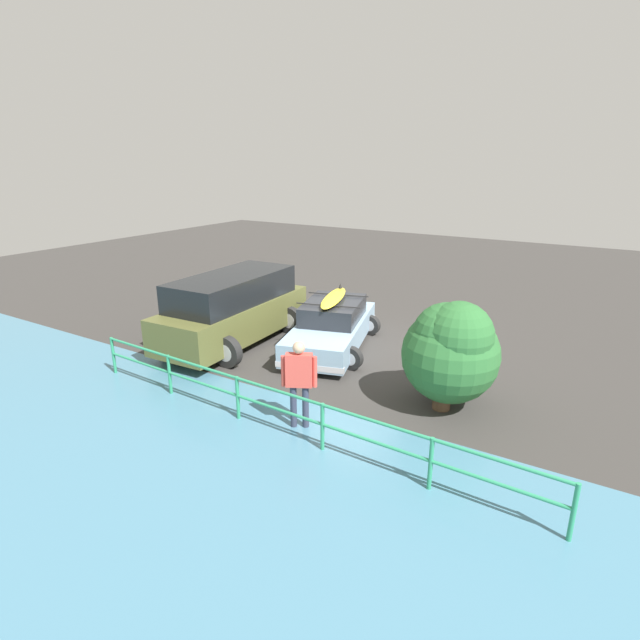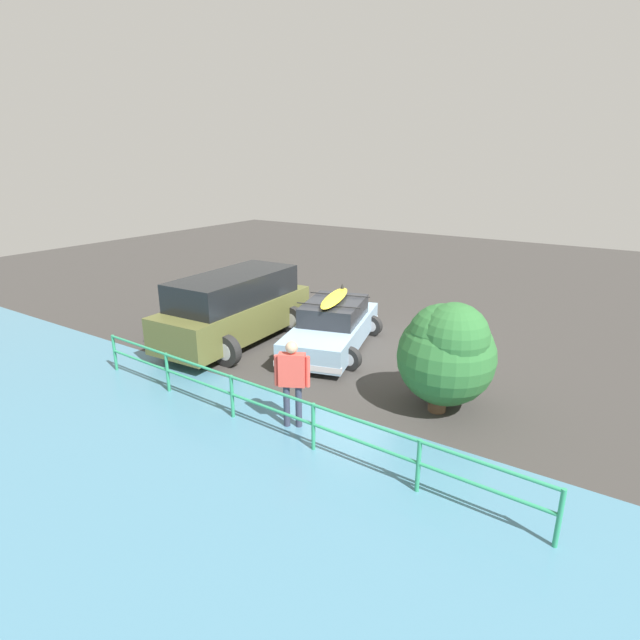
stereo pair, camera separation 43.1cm
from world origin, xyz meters
name	(u,v)px [view 1 (the left image)]	position (x,y,z in m)	size (l,w,h in m)	color
ground_plane	(343,349)	(0.00, 0.00, -0.01)	(44.00, 44.00, 0.02)	#383533
sedan_car	(332,326)	(0.32, 0.05, 0.60)	(2.91, 4.57, 1.55)	#8CADC6
suv_car	(234,308)	(2.80, 1.17, 1.00)	(2.76, 5.09, 1.95)	brown
person_bystander	(299,377)	(-1.30, 4.08, 1.04)	(0.61, 0.40, 1.74)	#33384C
railing_fence	(277,403)	(-1.09, 4.50, 0.62)	(10.05, 0.49, 0.90)	#2D9366
bush_near_left	(452,350)	(-3.46, 1.78, 1.25)	(1.96, 2.21, 2.33)	brown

